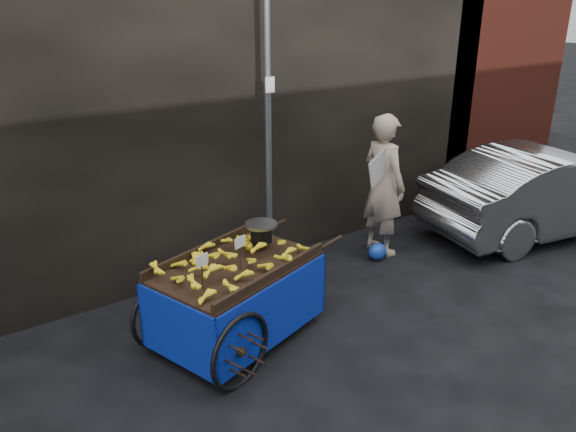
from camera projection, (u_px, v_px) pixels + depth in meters
ground at (311, 319)px, 6.26m from camera, size 80.00×80.00×0.00m
building_wall at (221, 64)px, 7.54m from camera, size 13.50×2.00×5.00m
street_pole at (268, 118)px, 6.67m from camera, size 0.12×0.10×4.00m
banana_cart at (233, 275)px, 5.62m from camera, size 2.45×1.62×1.22m
vendor at (383, 185)px, 7.59m from camera, size 0.77×0.71×1.95m
plastic_bag at (377, 252)px, 7.62m from camera, size 0.27×0.21×0.24m
parked_car at (549, 190)px, 8.39m from camera, size 4.12×2.10×1.30m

